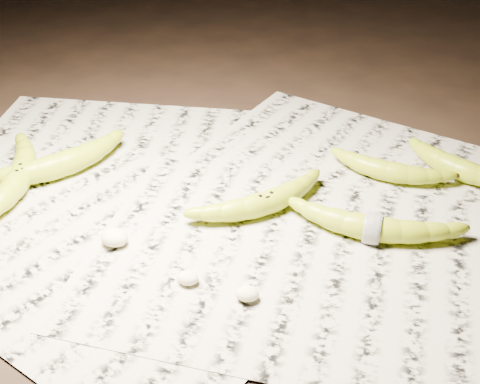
% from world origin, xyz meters
% --- Properties ---
extents(ground, '(3.00, 3.00, 0.00)m').
position_xyz_m(ground, '(0.00, 0.00, 0.00)').
color(ground, black).
rests_on(ground, ground).
extents(newspaper_patch, '(0.90, 0.70, 0.01)m').
position_xyz_m(newspaper_patch, '(-0.04, 0.03, 0.00)').
color(newspaper_patch, '#B8B09E').
rests_on(newspaper_patch, ground).
extents(banana_left_a, '(0.10, 0.22, 0.04)m').
position_xyz_m(banana_left_a, '(-0.35, 0.02, 0.03)').
color(banana_left_a, '#ABBD17').
rests_on(banana_left_a, newspaper_patch).
extents(banana_left_b, '(0.18, 0.20, 0.04)m').
position_xyz_m(banana_left_b, '(-0.30, 0.07, 0.03)').
color(banana_left_b, '#ABBD17').
rests_on(banana_left_b, newspaper_patch).
extents(banana_center, '(0.18, 0.17, 0.04)m').
position_xyz_m(banana_center, '(0.02, 0.04, 0.03)').
color(banana_center, '#ABBD17').
rests_on(banana_center, newspaper_patch).
extents(banana_taped, '(0.21, 0.07, 0.04)m').
position_xyz_m(banana_taped, '(0.17, 0.01, 0.03)').
color(banana_taped, '#ABBD17').
rests_on(banana_taped, newspaper_patch).
extents(banana_upper_a, '(0.17, 0.08, 0.03)m').
position_xyz_m(banana_upper_a, '(0.19, 0.17, 0.02)').
color(banana_upper_a, '#ABBD17').
rests_on(banana_upper_a, newspaper_patch).
extents(banana_upper_b, '(0.17, 0.13, 0.03)m').
position_xyz_m(banana_upper_b, '(0.29, 0.20, 0.03)').
color(banana_upper_b, '#ABBD17').
rests_on(banana_upper_b, newspaper_patch).
extents(measuring_tape, '(0.01, 0.05, 0.05)m').
position_xyz_m(measuring_tape, '(0.17, 0.01, 0.03)').
color(measuring_tape, white).
rests_on(measuring_tape, newspaper_patch).
extents(flesh_chunk_a, '(0.04, 0.03, 0.02)m').
position_xyz_m(flesh_chunk_a, '(-0.16, -0.07, 0.02)').
color(flesh_chunk_a, beige).
rests_on(flesh_chunk_a, newspaper_patch).
extents(flesh_chunk_b, '(0.03, 0.02, 0.02)m').
position_xyz_m(flesh_chunk_b, '(-0.04, -0.12, 0.02)').
color(flesh_chunk_b, beige).
rests_on(flesh_chunk_b, newspaper_patch).
extents(flesh_chunk_c, '(0.03, 0.02, 0.02)m').
position_xyz_m(flesh_chunk_c, '(0.04, -0.14, 0.02)').
color(flesh_chunk_c, beige).
rests_on(flesh_chunk_c, newspaper_patch).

